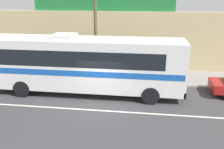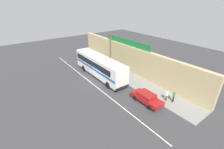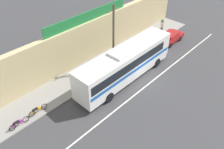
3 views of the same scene
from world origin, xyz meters
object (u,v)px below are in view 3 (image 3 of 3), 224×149
Objects in this scene: motorcycle_blue at (19,123)px; pedestrian_far_right at (162,23)px; intercity_bus at (125,63)px; parked_car at (170,37)px; pedestrian_near_shop at (162,26)px; utility_pole at (113,38)px; motorcycle_green at (37,110)px.

pedestrian_far_right is (23.49, 1.32, 0.57)m from motorcycle_blue.
parked_car is (10.27, 0.77, -1.33)m from intercity_bus.
intercity_bus is 12.10m from pedestrian_near_shop.
pedestrian_far_right is at bearing 6.85° from utility_pole.
pedestrian_far_right is at bearing 52.09° from parked_car.
motorcycle_green is 20.87m from pedestrian_near_shop.
motorcycle_blue is 1.14× the size of pedestrian_near_shop.
motorcycle_green is (-9.64, 0.27, -3.43)m from utility_pole.
intercity_bus reaches higher than parked_car.
motorcycle_green is at bearing 175.39° from parked_car.
utility_pole is 12.05m from motorcycle_blue.
motorcycle_blue is at bearing -177.80° from pedestrian_near_shop.
intercity_bus is at bearing -164.23° from pedestrian_far_right.
pedestrian_near_shop is (11.67, 3.05, -0.99)m from intercity_bus.
pedestrian_near_shop is (22.76, 0.87, 0.51)m from motorcycle_blue.
pedestrian_far_right is at bearing 15.77° from intercity_bus.
intercity_bus reaches higher than motorcycle_green.
motorcycle_blue is at bearing 179.44° from utility_pole.
utility_pole is 10.24m from motorcycle_green.
motorcycle_blue is at bearing -175.24° from motorcycle_green.
pedestrian_near_shop is (20.85, 0.72, 0.51)m from motorcycle_green.
intercity_bus is 7.66× the size of pedestrian_near_shop.
intercity_bus is at bearing -102.47° from utility_pole.
parked_car is at bearing -127.91° from pedestrian_far_right.
pedestrian_near_shop is at bearing 2.20° from motorcycle_blue.
utility_pole reaches higher than motorcycle_blue.
utility_pole is 4.35× the size of pedestrian_far_right.
motorcycle_green is (-19.46, 1.57, -0.17)m from parked_car.
pedestrian_near_shop reaches higher than motorcycle_blue.
parked_car is at bearing -121.48° from pedestrian_near_shop.
parked_car is 21.41m from motorcycle_blue.
motorcycle_green is at bearing -176.91° from pedestrian_far_right.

